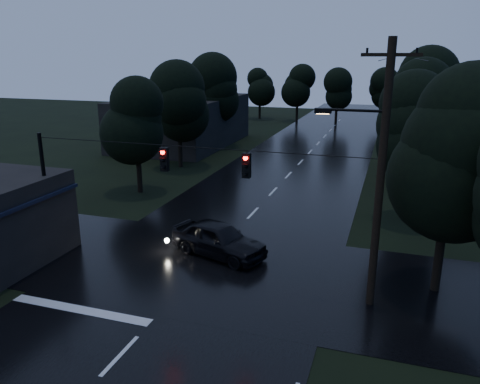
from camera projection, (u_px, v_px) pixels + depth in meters
The scene contains 16 objects.
main_road at pixel (288, 175), 37.95m from camera, with size 12.00×120.00×0.02m, color black.
cross_street at pixel (203, 267), 21.55m from camera, with size 60.00×9.00×0.02m, color black.
building_far_right at pixel (475, 150), 36.77m from camera, with size 10.00×14.00×4.40m, color black.
building_far_left at pixel (183, 121), 50.57m from camera, with size 10.00×16.00×5.00m, color black.
utility_pole_main at pixel (378, 174), 16.93m from camera, with size 3.50×0.30×10.00m.
utility_pole_far at pixel (400, 137), 32.54m from camera, with size 2.00×0.30×7.50m.
anchor_pole_left at pixel (47, 196), 22.05m from camera, with size 0.18×0.18×6.00m, color black.
span_signals at pixel (203, 161), 18.99m from camera, with size 15.00×0.37×1.12m.
tree_corner_near at pixel (453, 148), 17.77m from camera, with size 4.48×4.48×9.44m.
tree_left_a at pixel (136, 118), 31.89m from camera, with size 3.92×3.92×8.26m.
tree_left_b at pixel (178, 102), 39.26m from camera, with size 4.20×4.20×8.85m.
tree_left_c at pixel (215, 89), 48.44m from camera, with size 4.48×4.48×9.44m.
tree_right_a at pixel (416, 125), 26.37m from camera, with size 4.20×4.20×8.85m.
tree_right_b at pixel (422, 105), 33.38m from camera, with size 4.48×4.48×9.44m.
tree_right_c at pixel (425, 90), 42.20m from camera, with size 4.76×4.76×10.03m.
car at pixel (219, 239), 22.60m from camera, with size 1.99×4.93×1.68m, color black.
Camera 1 is at (7.79, -6.18, 9.39)m, focal length 35.00 mm.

